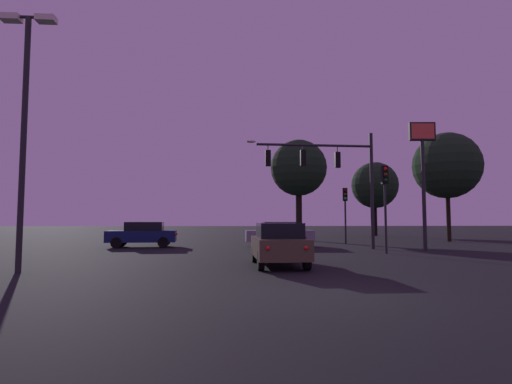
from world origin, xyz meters
name	(u,v)px	position (x,y,z in m)	size (l,w,h in m)	color
ground_plane	(257,240)	(0.00, 24.50, 0.00)	(168.00, 168.00, 0.00)	black
traffic_signal_mast_arm	(331,168)	(3.51, 13.67, 4.59)	(7.35, 0.55, 6.65)	#232326
traffic_light_corner_left	(385,191)	(5.43, 10.61, 3.06)	(0.30, 0.35, 4.31)	#232326
traffic_light_corner_right	(345,204)	(5.71, 18.41, 2.74)	(0.33, 0.37, 3.85)	#232326
car_nearside_lane	(279,244)	(-0.48, 5.62, 0.79)	(1.76, 4.00, 1.52)	#473828
car_crossing_left	(143,234)	(-7.48, 16.07, 0.79)	(4.21, 2.19, 1.52)	#0F1947
car_crossing_right	(280,234)	(0.88, 16.20, 0.79)	(4.23, 1.80, 1.52)	gray
parking_lot_lamp_post	(25,108)	(-8.74, 4.35, 5.19)	(1.70, 0.36, 8.22)	#232326
store_sign_illuminated	(423,156)	(8.24, 12.29, 5.10)	(1.42, 0.37, 6.96)	#232326
tree_behind_sign	(375,185)	(13.07, 32.51, 5.33)	(4.87, 4.87, 7.77)	black
tree_left_far	(447,166)	(14.55, 21.10, 5.85)	(5.11, 5.11, 8.41)	black
tree_center_horizon	(299,168)	(3.43, 23.83, 5.91)	(4.63, 4.63, 8.26)	black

